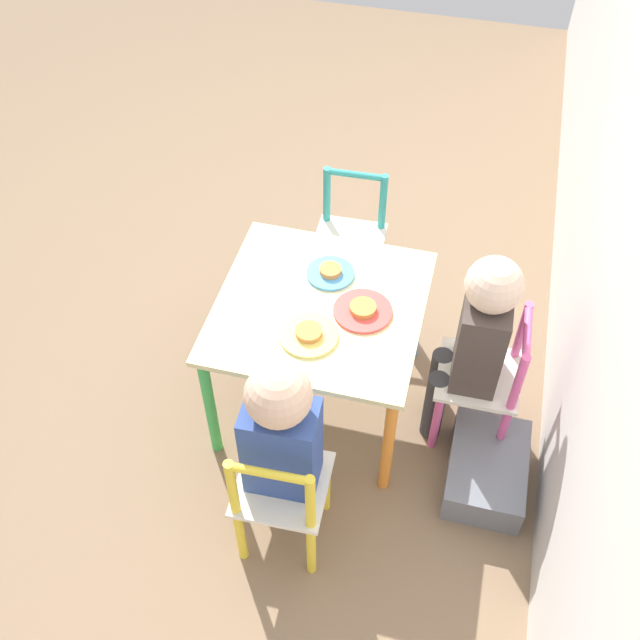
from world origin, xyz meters
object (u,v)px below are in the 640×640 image
(kids_table, at_px, (320,318))
(storage_bin, at_px, (487,469))
(child_right, at_px, (283,437))
(plate_back, at_px, (363,310))
(chair_yellow, at_px, (281,495))
(chair_pink, at_px, (485,380))
(child_back, at_px, (476,336))
(plate_right, at_px, (309,334))
(chair_teal, at_px, (350,243))
(plate_left, at_px, (330,272))

(kids_table, height_order, storage_bin, kids_table)
(child_right, height_order, plate_back, child_right)
(chair_yellow, xyz_separation_m, plate_back, (-0.54, 0.11, 0.24))
(chair_yellow, xyz_separation_m, chair_pink, (-0.55, 0.52, 0.00))
(chair_pink, bearing_deg, kids_table, -90.00)
(child_back, distance_m, plate_back, 0.35)
(child_right, height_order, plate_right, child_right)
(chair_pink, bearing_deg, plate_back, -89.62)
(child_right, distance_m, plate_back, 0.50)
(child_right, bearing_deg, child_back, -135.60)
(child_right, xyz_separation_m, storage_bin, (-0.30, 0.58, -0.41))
(chair_teal, height_order, child_back, child_back)
(chair_yellow, height_order, plate_right, chair_yellow)
(chair_yellow, distance_m, chair_pink, 0.76)
(chair_teal, xyz_separation_m, plate_back, (0.54, 0.16, 0.24))
(kids_table, relative_size, child_back, 0.83)
(chair_yellow, bearing_deg, plate_left, -90.48)
(chair_yellow, height_order, child_back, child_back)
(kids_table, bearing_deg, storage_bin, 72.83)
(plate_back, bearing_deg, storage_bin, 68.28)
(child_back, distance_m, storage_bin, 0.47)
(plate_left, bearing_deg, kids_table, -0.00)
(chair_teal, relative_size, child_right, 0.69)
(plate_right, xyz_separation_m, plate_back, (-0.14, 0.14, 0.00))
(plate_right, height_order, plate_left, same)
(chair_teal, distance_m, storage_bin, 0.98)
(chair_yellow, height_order, chair_pink, same)
(chair_yellow, height_order, plate_back, chair_yellow)
(plate_left, bearing_deg, child_back, 75.45)
(chair_pink, bearing_deg, chair_teal, -134.40)
(child_right, bearing_deg, chair_yellow, 90.00)
(chair_teal, xyz_separation_m, plate_right, (0.68, 0.02, 0.24))
(child_right, bearing_deg, plate_right, -89.07)
(plate_back, bearing_deg, chair_teal, -163.83)
(chair_yellow, xyz_separation_m, chair_teal, (-1.09, -0.05, 0.00))
(plate_right, relative_size, plate_back, 0.97)
(kids_table, xyz_separation_m, plate_left, (-0.14, 0.00, 0.08))
(storage_bin, bearing_deg, child_right, -62.96)
(plate_left, height_order, storage_bin, plate_left)
(kids_table, relative_size, child_right, 0.83)
(kids_table, bearing_deg, plate_right, 0.00)
(child_back, distance_m, plate_right, 0.51)
(child_right, bearing_deg, chair_teal, -90.02)
(chair_pink, bearing_deg, child_right, -47.78)
(child_right, bearing_deg, plate_left, -90.52)
(chair_teal, bearing_deg, chair_yellow, -89.98)
(chair_yellow, bearing_deg, chair_teal, -90.02)
(chair_teal, relative_size, plate_right, 3.00)
(plate_back, bearing_deg, plate_right, -45.00)
(chair_yellow, distance_m, chair_teal, 1.09)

